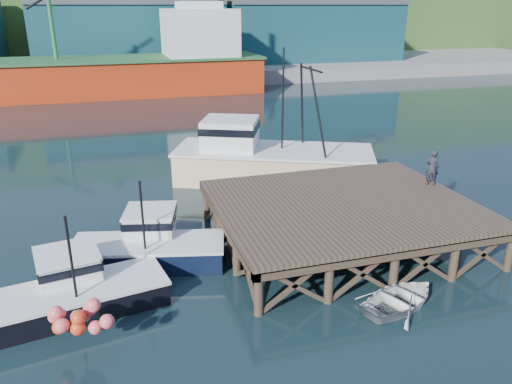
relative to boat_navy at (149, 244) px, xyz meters
name	(u,v)px	position (x,y,z in m)	size (l,w,h in m)	color
ground	(232,257)	(3.67, -0.76, -0.84)	(300.00, 300.00, 0.00)	black
wharf	(345,207)	(9.17, -0.95, 1.10)	(12.00, 10.00, 2.62)	brown
far_quay	(130,67)	(3.67, 69.24, 0.16)	(160.00, 40.00, 2.00)	gray
warehouse_mid	(129,35)	(3.67, 64.24, 5.66)	(28.00, 16.00, 9.00)	#17464D
warehouse_right	(305,32)	(33.67, 64.24, 5.66)	(30.00, 16.00, 9.00)	#17464D
cargo_ship	(71,70)	(-4.80, 47.24, 2.47)	(55.50, 10.00, 13.75)	red
hillside	(117,5)	(3.67, 99.24, 10.16)	(220.00, 50.00, 22.00)	#2D511E
boat_navy	(149,244)	(0.00, 0.00, 0.00)	(7.10, 4.49, 4.20)	black
boat_black	(73,290)	(-3.13, -2.93, -0.07)	(7.11, 5.90, 4.19)	black
trawler	(269,156)	(8.65, 8.83, 0.91)	(13.45, 9.40, 8.51)	beige
dinghy	(401,298)	(8.84, -6.56, -0.48)	(2.54, 3.56, 0.74)	silver
dockworker	(432,168)	(14.57, 0.09, 2.22)	(0.69, 0.45, 1.89)	black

